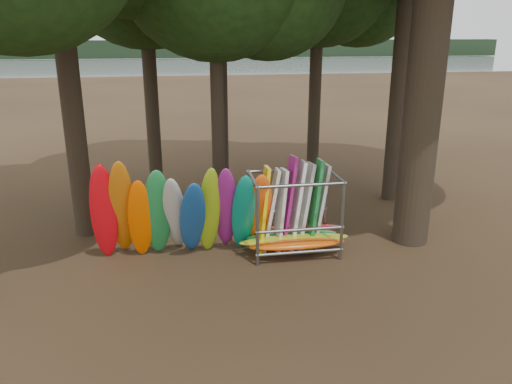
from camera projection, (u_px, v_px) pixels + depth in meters
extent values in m
plane|color=#47331E|center=(268.00, 256.00, 13.84)|extent=(120.00, 120.00, 0.00)
plane|color=gray|center=(188.00, 76.00, 70.14)|extent=(160.00, 160.00, 0.00)
cube|color=black|center=(179.00, 49.00, 116.45)|extent=(160.00, 4.00, 4.00)
cylinder|color=black|center=(64.00, 34.00, 13.65)|extent=(0.61, 0.61, 11.75)
cylinder|color=black|center=(149.00, 59.00, 17.79)|extent=(0.50, 0.50, 10.01)
cylinder|color=black|center=(218.00, 29.00, 18.66)|extent=(0.67, 0.67, 12.06)
cylinder|color=black|center=(316.00, 57.00, 19.24)|extent=(0.48, 0.48, 10.04)
cylinder|color=black|center=(217.00, 72.00, 15.43)|extent=(0.40, 0.40, 9.48)
cylinder|color=black|center=(406.00, 0.00, 16.54)|extent=(0.55, 0.55, 13.85)
ellipsoid|color=red|center=(104.00, 213.00, 13.04)|extent=(0.83, 1.17, 2.93)
ellipsoid|color=orange|center=(122.00, 209.00, 13.17)|extent=(0.85, 1.73, 3.08)
ellipsoid|color=#FF5900|center=(140.00, 219.00, 13.20)|extent=(0.75, 1.15, 2.49)
ellipsoid|color=#1F803C|center=(158.00, 213.00, 13.28)|extent=(0.88, 1.35, 2.77)
ellipsoid|color=#B9B9B3|center=(175.00, 215.00, 13.39)|extent=(0.75, 1.96, 2.69)
ellipsoid|color=#15488F|center=(193.00, 219.00, 13.25)|extent=(0.80, 1.73, 2.56)
ellipsoid|color=#88AC15|center=(209.00, 211.00, 13.37)|extent=(0.71, 1.34, 2.79)
ellipsoid|color=#9A1F88|center=(226.00, 209.00, 13.56)|extent=(0.74, 1.69, 2.81)
ellipsoid|color=#0A876E|center=(243.00, 213.00, 13.53)|extent=(0.66, 1.46, 2.62)
ellipsoid|color=#FC5613|center=(259.00, 212.00, 13.81)|extent=(0.78, 1.13, 2.47)
ellipsoid|color=#DC510C|center=(297.00, 244.00, 13.58)|extent=(2.69, 0.55, 0.24)
ellipsoid|color=#A9B418|center=(295.00, 240.00, 13.88)|extent=(3.14, 0.55, 0.24)
ellipsoid|color=#1A7635|center=(292.00, 236.00, 14.15)|extent=(2.64, 0.55, 0.24)
ellipsoid|color=red|center=(289.00, 230.00, 14.54)|extent=(3.23, 0.55, 0.24)
cube|color=yellow|center=(263.00, 211.00, 13.74)|extent=(0.36, 0.77, 2.48)
cube|color=silver|center=(270.00, 210.00, 13.96)|extent=(0.56, 0.74, 2.36)
cube|color=silver|center=(280.00, 211.00, 13.84)|extent=(0.38, 0.79, 2.40)
cube|color=#95186B|center=(287.00, 203.00, 14.02)|extent=(0.53, 0.82, 2.70)
cube|color=white|center=(297.00, 207.00, 13.92)|extent=(0.50, 0.76, 2.59)
cube|color=silver|center=(304.00, 206.00, 14.10)|extent=(0.53, 0.79, 2.48)
cube|color=#1A7835|center=(314.00, 206.00, 13.93)|extent=(0.43, 0.77, 2.63)
cube|color=silver|center=(320.00, 206.00, 14.23)|extent=(0.50, 0.75, 2.42)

